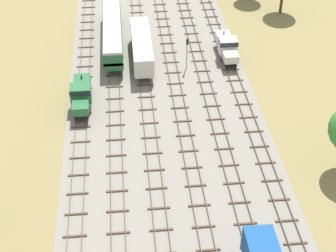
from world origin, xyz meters
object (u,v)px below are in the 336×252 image
(freight_boxcar_centre_left_far, at_px, (142,46))
(diesel_railcar_left_farther, at_px, (112,30))
(shunter_loco_right_midfar, at_px, (227,46))
(signal_post_nearest, at_px, (187,49))
(shunter_loco_far_left_mid, at_px, (81,93))

(freight_boxcar_centre_left_far, height_order, diesel_railcar_left_farther, diesel_railcar_left_farther)
(shunter_loco_right_midfar, bearing_deg, signal_post_nearest, -158.46)
(shunter_loco_far_left_mid, bearing_deg, signal_post_nearest, 29.21)
(diesel_railcar_left_farther, bearing_deg, shunter_loco_right_midfar, -18.25)
(diesel_railcar_left_farther, bearing_deg, signal_post_nearest, -37.40)
(shunter_loco_far_left_mid, distance_m, freight_boxcar_centre_left_far, 14.26)
(shunter_loco_far_left_mid, bearing_deg, shunter_loco_right_midfar, 27.01)
(shunter_loco_far_left_mid, relative_size, diesel_railcar_left_farther, 0.41)
(shunter_loco_far_left_mid, height_order, diesel_railcar_left_farther, diesel_railcar_left_farther)
(signal_post_nearest, bearing_deg, freight_boxcar_centre_left_far, 155.78)
(freight_boxcar_centre_left_far, distance_m, signal_post_nearest, 7.12)
(shunter_loco_right_midfar, xyz_separation_m, freight_boxcar_centre_left_far, (-12.93, 0.35, 0.44))
(diesel_railcar_left_farther, height_order, signal_post_nearest, signal_post_nearest)
(signal_post_nearest, bearing_deg, shunter_loco_far_left_mid, -150.79)
(shunter_loco_far_left_mid, distance_m, signal_post_nearest, 17.33)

